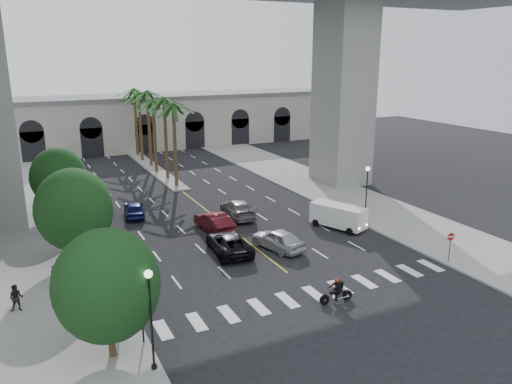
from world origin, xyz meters
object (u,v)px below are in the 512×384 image
(traffic_signal_near, at_px, (141,302))
(car_d, at_px, (238,208))
(motorcycle_rider, at_px, (337,291))
(car_b, at_px, (214,222))
(car_c, at_px, (229,243))
(car_e, at_px, (134,209))
(pedestrian_b, at_px, (16,298))
(traffic_signal_far, at_px, (125,273))
(cargo_van, at_px, (339,215))
(lamp_post_right, at_px, (367,190))
(car_a, at_px, (278,239))
(lamp_post_left_far, at_px, (87,199))
(do_not_enter_sign, at_px, (450,241))
(pedestrian_a, at_px, (55,277))
(lamp_post_left_near, at_px, (151,312))

(traffic_signal_near, xyz_separation_m, car_d, (13.25, 17.52, -1.69))
(motorcycle_rider, relative_size, car_b, 0.45)
(traffic_signal_near, bearing_deg, car_d, 52.91)
(car_c, distance_m, car_e, 12.87)
(pedestrian_b, bearing_deg, traffic_signal_far, -10.22)
(traffic_signal_near, relative_size, motorcycle_rider, 1.60)
(cargo_van, bearing_deg, lamp_post_right, -27.82)
(car_a, relative_size, car_c, 0.85)
(car_c, relative_size, car_e, 1.29)
(motorcycle_rider, bearing_deg, car_d, 89.67)
(lamp_post_right, bearing_deg, car_b, 161.73)
(car_a, bearing_deg, cargo_van, -179.35)
(car_c, relative_size, pedestrian_b, 3.40)
(lamp_post_left_far, xyz_separation_m, do_not_enter_sign, (22.85, -17.75, -1.49))
(traffic_signal_far, distance_m, pedestrian_a, 6.06)
(car_d, relative_size, pedestrian_b, 3.38)
(traffic_signal_far, height_order, car_b, traffic_signal_far)
(motorcycle_rider, xyz_separation_m, cargo_van, (8.02, 11.31, 0.42))
(pedestrian_a, bearing_deg, do_not_enter_sign, -7.15)
(traffic_signal_far, xyz_separation_m, car_d, (13.25, 13.52, -1.69))
(car_d, xyz_separation_m, car_e, (-8.79, 4.28, -0.07))
(pedestrian_b, distance_m, do_not_enter_sign, 29.28)
(lamp_post_left_near, bearing_deg, traffic_signal_near, 87.71)
(lamp_post_left_near, distance_m, car_e, 24.85)
(car_a, xyz_separation_m, car_e, (-8.34, 13.08, -0.07))
(lamp_post_right, xyz_separation_m, car_a, (-9.90, -1.78, -2.40))
(traffic_signal_near, relative_size, car_d, 0.65)
(traffic_signal_near, height_order, car_d, traffic_signal_near)
(traffic_signal_near, distance_m, traffic_signal_far, 4.00)
(car_d, bearing_deg, car_c, 68.58)
(car_b, xyz_separation_m, car_c, (-0.74, -4.97, -0.05))
(lamp_post_right, xyz_separation_m, do_not_enter_sign, (0.05, -9.75, -1.49))
(car_b, bearing_deg, do_not_enter_sign, 127.69)
(car_a, bearing_deg, traffic_signal_near, 19.31)
(traffic_signal_far, bearing_deg, car_a, 20.24)
(lamp_post_left_near, xyz_separation_m, car_d, (13.35, 20.02, -2.40))
(cargo_van, distance_m, pedestrian_b, 26.19)
(car_d, bearing_deg, car_a, 94.11)
(car_e, relative_size, pedestrian_a, 2.64)
(motorcycle_rider, distance_m, car_b, 15.50)
(lamp_post_left_near, distance_m, pedestrian_b, 11.04)
(car_d, distance_m, pedestrian_b, 22.06)
(traffic_signal_far, xyz_separation_m, car_a, (12.80, 4.72, -1.69))
(lamp_post_left_far, xyz_separation_m, pedestrian_a, (-3.50, -9.87, -2.24))
(traffic_signal_far, height_order, motorcycle_rider, traffic_signal_far)
(lamp_post_left_near, bearing_deg, pedestrian_a, 107.47)
(lamp_post_left_far, height_order, pedestrian_b, lamp_post_left_far)
(lamp_post_left_near, distance_m, car_a, 17.26)
(pedestrian_b, bearing_deg, pedestrian_a, 54.61)
(traffic_signal_near, xyz_separation_m, cargo_van, (19.95, 10.72, -1.34))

